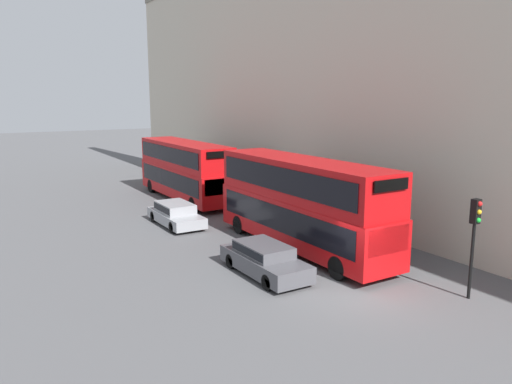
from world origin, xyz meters
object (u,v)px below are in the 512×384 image
Objects in this scene: car_dark_sedan at (264,258)px; car_hatchback at (176,213)px; bus_leading at (302,201)px; traffic_light at (475,228)px; pedestrian at (335,225)px; bus_second_in_queue at (185,168)px.

car_dark_sedan reaches higher than car_hatchback.
traffic_light is (1.72, -8.12, 0.27)m from bus_leading.
pedestrian is (2.62, 0.57, -1.72)m from bus_leading.
pedestrian is at bearing 23.36° from car_dark_sedan.
car_hatchback is 2.92× the size of pedestrian.
traffic_light is (1.72, -22.17, 0.40)m from bus_second_in_queue.
bus_second_in_queue is at bearing 94.43° from traffic_light.
bus_second_in_queue reaches higher than pedestrian.
traffic_light is at bearing -49.91° from car_dark_sedan.
bus_leading is 3.19m from pedestrian.
traffic_light is (5.12, -6.08, 2.00)m from car_dark_sedan.
bus_second_in_queue reaches higher than traffic_light.
car_dark_sedan is at bearing -149.08° from bus_leading.
pedestrian is (6.02, 2.60, 0.01)m from car_dark_sedan.
pedestrian is (6.02, -7.01, 0.02)m from car_hatchback.
car_dark_sedan is at bearing -156.64° from pedestrian.
traffic_light is at bearing -85.57° from bus_second_in_queue.
bus_second_in_queue reaches higher than car_dark_sedan.
traffic_light is 8.95m from pedestrian.
pedestrian is (0.91, 8.68, -1.99)m from traffic_light.
bus_second_in_queue is 2.96× the size of traffic_light.
pedestrian is at bearing 84.03° from traffic_light.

